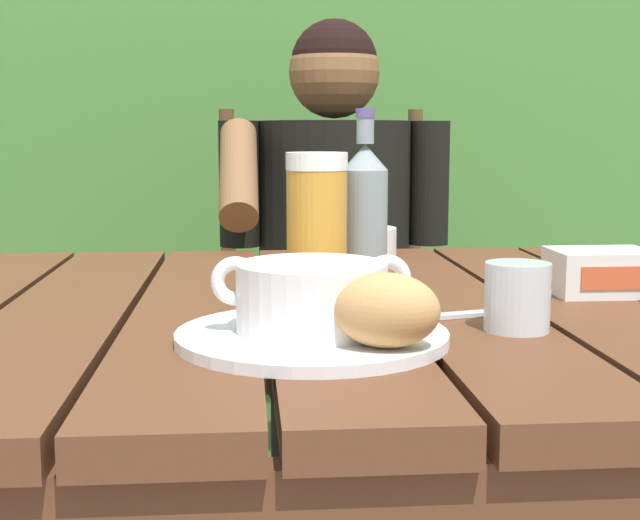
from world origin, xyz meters
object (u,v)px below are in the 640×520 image
Objects in this scene: beer_glass at (317,225)px; diner_bowl at (356,242)px; person_eating at (335,257)px; butter_tub at (601,272)px; bread_roll at (386,310)px; water_glass_small at (517,297)px; beer_bottle at (365,215)px; serving_plate at (312,336)px; table_knife at (426,317)px; soup_bowl at (312,295)px; chair_near_diner at (327,338)px.

diner_bowl is (0.10, 0.37, -0.07)m from beer_glass.
person_eating is 0.77m from butter_tub.
water_glass_small is at bearing 34.57° from bread_roll.
water_glass_small is at bearing -63.24° from beer_bottle.
serving_plate is 2.34× the size of bread_roll.
table_knife is (0.04, -0.20, -0.10)m from beer_bottle.
beer_bottle reaches higher than water_glass_small.
table_knife is at bearing -151.45° from butter_tub.
person_eating is at bearing 82.87° from serving_plate.
serving_plate is 0.32m from beer_bottle.
table_knife is at bearing -53.45° from beer_glass.
bread_roll is 0.49× the size of beer_bottle.
table_knife is (0.14, 0.09, -0.04)m from soup_bowl.
bread_roll is (0.06, -0.07, -0.00)m from soup_bowl.
beer_glass is 0.77× the size of beer_bottle.
diner_bowl is at bearing 91.70° from table_knife.
person_eating reaches higher than diner_bowl.
soup_bowl is 1.71× the size of bread_roll.
chair_near_diner is 0.30m from person_eating.
diner_bowl is at bearing -89.50° from person_eating.
bread_roll is at bearing -145.43° from water_glass_small.
bread_roll is 0.46m from butter_tub.
beer_bottle reaches higher than diner_bowl.
beer_glass reaches higher than water_glass_small.
butter_tub is (0.18, 0.20, -0.01)m from water_glass_small.
beer_glass is at bearing 84.22° from soup_bowl.
water_glass_small is at bearing -83.44° from person_eating.
table_knife is at bearing 66.77° from bread_roll.
bread_roll is (0.06, -0.07, 0.04)m from serving_plate.
chair_near_diner is 5.46× the size of beer_glass.
soup_bowl reaches higher than serving_plate.
beer_glass is 1.35× the size of diner_bowl.
beer_glass is at bearing 126.55° from table_knife.
beer_glass is 0.39m from diner_bowl.
beer_bottle is (-0.03, -0.86, 0.37)m from chair_near_diner.
beer_glass is at bearing -97.60° from person_eating.
beer_bottle reaches higher than table_knife.
beer_bottle is 1.88× the size of butter_tub.
chair_near_diner is 1.00m from butter_tub.
serving_plate is at bearing -95.78° from beer_glass.
beer_bottle reaches higher than serving_plate.
beer_bottle is (0.09, 0.29, 0.10)m from serving_plate.
diner_bowl is (-0.10, 0.58, -0.01)m from water_glass_small.
water_glass_small reaches higher than diner_bowl.
bread_roll is 0.69m from diner_bowl.
table_knife is at bearing -88.30° from diner_bowl.
water_glass_small is at bearing 8.93° from soup_bowl.
butter_tub is at bearing -1.30° from beer_glass.
serving_plate is at bearing -96.02° from chair_near_diner.
beer_glass reaches higher than butter_tub.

